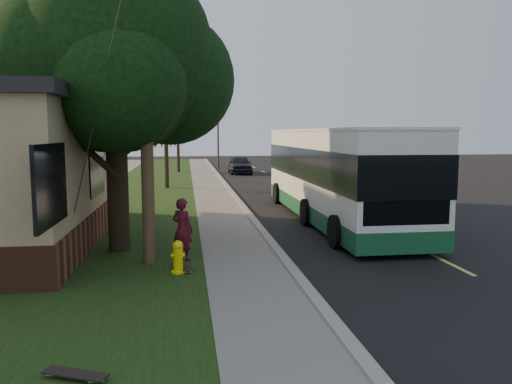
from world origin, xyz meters
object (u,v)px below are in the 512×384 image
(leafy_tree, at_px, (115,57))
(dumpster, at_px, (8,200))
(skateboarder, at_px, (182,229))
(distant_car, at_px, (240,164))
(bare_tree_far, at_px, (178,148))
(traffic_signal, at_px, (218,134))
(utility_pole, at_px, (145,71))
(bare_tree_near, at_px, (166,152))
(skateboard_spare, at_px, (75,374))
(fire_hydrant, at_px, (178,257))
(skateboard_main, at_px, (183,268))
(transit_bus, at_px, (334,172))

(leafy_tree, bearing_deg, dumpster, 128.55)
(skateboarder, bearing_deg, distant_car, -63.82)
(bare_tree_far, distance_m, traffic_signal, 5.44)
(traffic_signal, xyz_separation_m, distant_car, (1.36, -5.50, -2.43))
(utility_pole, xyz_separation_m, traffic_signal, (3.81, 33.01, -1.47))
(bare_tree_near, bearing_deg, dumpster, -121.95)
(utility_pole, height_order, skateboard_spare, utility_pole)
(fire_hydrant, height_order, bare_tree_far, bare_tree_far)
(bare_tree_far, distance_m, dumpster, 22.01)
(utility_pole, relative_size, distant_car, 2.11)
(fire_hydrant, distance_m, utility_pole, 4.37)
(bare_tree_far, height_order, skateboard_main, bare_tree_far)
(fire_hydrant, relative_size, leafy_tree, 0.09)
(utility_pole, bearing_deg, skateboard_main, -44.38)
(skateboarder, bearing_deg, utility_pole, 44.95)
(skateboarder, distance_m, skateboard_spare, 6.09)
(bare_tree_near, relative_size, skateboard_main, 5.38)
(bare_tree_near, relative_size, bare_tree_far, 1.07)
(utility_pole, distance_m, bare_tree_far, 29.13)
(leafy_tree, distance_m, bare_tree_near, 15.66)
(dumpster, bearing_deg, leafy_tree, -51.45)
(leafy_tree, xyz_separation_m, skateboarder, (1.67, -1.52, -4.32))
(bare_tree_far, relative_size, skateboarder, 2.60)
(dumpster, bearing_deg, fire_hydrant, -53.64)
(leafy_tree, xyz_separation_m, skateboard_spare, (0.34, -7.42, -5.04))
(leafy_tree, height_order, skateboard_spare, leafy_tree)
(distant_car, bearing_deg, leafy_tree, -102.26)
(fire_hydrant, height_order, leafy_tree, leafy_tree)
(bare_tree_near, distance_m, skateboard_spare, 22.86)
(bare_tree_far, bearing_deg, skateboard_main, -89.04)
(fire_hydrant, height_order, traffic_signal, traffic_signal)
(transit_bus, relative_size, skateboard_main, 15.45)
(fire_hydrant, xyz_separation_m, leafy_tree, (-1.57, 2.65, 4.73))
(utility_pole, bearing_deg, bare_tree_near, 90.66)
(bare_tree_near, xyz_separation_m, traffic_signal, (4.00, 16.00, 1.01))
(bare_tree_far, relative_size, traffic_signal, 0.73)
(fire_hydrant, bearing_deg, bare_tree_far, 90.76)
(bare_tree_far, distance_m, transit_bus, 24.15)
(utility_pole, distance_m, bare_tree_near, 17.19)
(skateboard_main, bearing_deg, utility_pole, 135.62)
(fire_hydrant, distance_m, bare_tree_far, 30.04)
(utility_pole, xyz_separation_m, bare_tree_far, (0.31, 29.01, -2.63))
(skateboard_spare, bearing_deg, leafy_tree, 92.60)
(leafy_tree, bearing_deg, utility_pole, -62.40)
(utility_pole, bearing_deg, traffic_signal, 83.42)
(leafy_tree, distance_m, distant_car, 26.91)
(bare_tree_near, relative_size, traffic_signal, 0.78)
(traffic_signal, relative_size, skateboard_main, 6.87)
(traffic_signal, bearing_deg, bare_tree_far, -131.19)
(skateboard_spare, bearing_deg, dumpster, 111.28)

